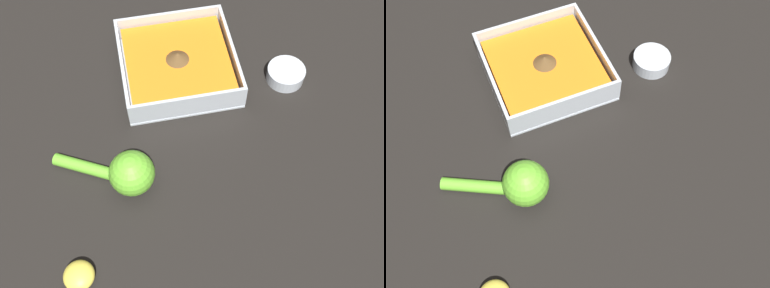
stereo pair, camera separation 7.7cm
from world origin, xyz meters
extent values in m
plane|color=black|center=(0.00, 0.00, 0.00)|extent=(4.00, 4.00, 0.00)
cube|color=silver|center=(-0.01, 0.03, 0.00)|extent=(0.22, 0.22, 0.01)
cube|color=silver|center=(-0.01, 0.14, 0.03)|extent=(0.22, 0.01, 0.05)
cube|color=silver|center=(-0.01, -0.07, 0.03)|extent=(0.22, 0.01, 0.05)
cube|color=silver|center=(0.10, 0.03, 0.03)|extent=(0.01, 0.21, 0.05)
cube|color=silver|center=(-0.12, 0.03, 0.03)|extent=(0.01, 0.21, 0.05)
cube|color=orange|center=(-0.01, 0.03, 0.02)|extent=(0.20, 0.20, 0.03)
cone|color=brown|center=(-0.01, 0.03, 0.05)|extent=(0.05, 0.05, 0.02)
cylinder|color=silver|center=(0.19, -0.02, 0.01)|extent=(0.07, 0.07, 0.03)
cylinder|color=brown|center=(0.19, -0.02, 0.01)|extent=(0.07, 0.07, 0.01)
sphere|color=#6BC633|center=(-0.13, -0.19, 0.04)|extent=(0.08, 0.08, 0.08)
cylinder|color=#6BC633|center=(-0.21, -0.15, 0.01)|extent=(0.10, 0.07, 0.02)
ellipsoid|color=#EFDB4C|center=(-0.23, -0.33, 0.01)|extent=(0.05, 0.05, 0.03)
camera|label=1|loc=(-0.09, -0.53, 0.70)|focal=42.00mm
camera|label=2|loc=(-0.17, -0.51, 0.70)|focal=42.00mm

